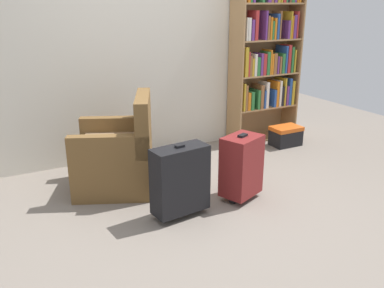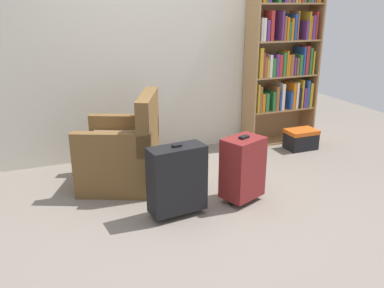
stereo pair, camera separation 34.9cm
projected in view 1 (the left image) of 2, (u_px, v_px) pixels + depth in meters
ground_plane at (213, 214)px, 3.46m from camera, size 7.99×7.99×0.00m
back_wall at (135, 40)px, 4.47m from camera, size 4.56×0.10×2.60m
bookshelf at (266, 51)px, 5.04m from camera, size 0.89×0.31×2.09m
armchair at (118, 156)px, 3.87m from camera, size 0.92×0.92×0.90m
mug at (167, 180)px, 4.01m from camera, size 0.12×0.08×0.10m
storage_box at (286, 135)px, 5.10m from camera, size 0.37×0.25×0.24m
suitcase_black at (180, 180)px, 3.34m from camera, size 0.49×0.26×0.63m
suitcase_dark_red at (241, 166)px, 3.64m from camera, size 0.42×0.36×0.61m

